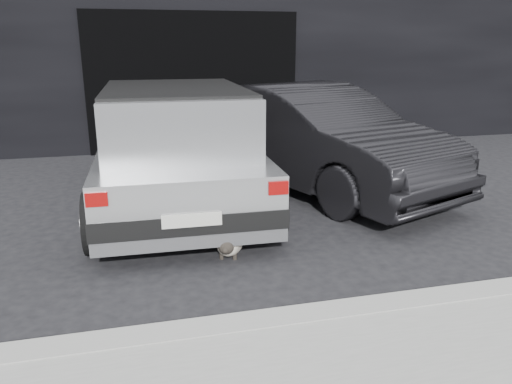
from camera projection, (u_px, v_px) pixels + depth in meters
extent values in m
plane|color=black|center=(157.00, 221.00, 5.92)|extent=(80.00, 80.00, 0.00)
cube|color=black|center=(181.00, 21.00, 11.01)|extent=(34.00, 4.00, 5.00)
cube|color=black|center=(194.00, 83.00, 9.49)|extent=(4.00, 0.10, 2.60)
cube|color=gray|center=(313.00, 319.00, 3.72)|extent=(18.00, 0.25, 0.12)
cube|color=#B4B6B9|center=(176.00, 165.00, 6.46)|extent=(1.94, 4.16, 0.65)
cube|color=#B4B6B9|center=(175.00, 116.00, 6.08)|extent=(1.68, 2.78, 0.65)
cube|color=black|center=(175.00, 116.00, 6.08)|extent=(1.69, 2.68, 0.53)
cube|color=black|center=(191.00, 223.00, 4.64)|extent=(1.86, 0.22, 0.19)
cube|color=black|center=(168.00, 143.00, 8.34)|extent=(1.86, 0.22, 0.19)
cube|color=silver|center=(192.00, 220.00, 4.53)|extent=(0.55, 0.03, 0.13)
cube|color=#8C0707|center=(96.00, 199.00, 4.30)|extent=(0.19, 0.04, 0.13)
cube|color=#8C0707|center=(278.00, 188.00, 4.64)|extent=(0.19, 0.04, 0.13)
cube|color=black|center=(174.00, 88.00, 5.98)|extent=(1.68, 2.51, 0.03)
cylinder|color=black|center=(96.00, 223.00, 4.95)|extent=(0.25, 0.64, 0.63)
cylinder|color=slate|center=(83.00, 224.00, 4.93)|extent=(0.03, 0.35, 0.35)
cylinder|color=black|center=(271.00, 210.00, 5.33)|extent=(0.25, 0.64, 0.63)
cylinder|color=slate|center=(283.00, 209.00, 5.35)|extent=(0.03, 0.35, 0.35)
cylinder|color=black|center=(112.00, 159.00, 7.66)|extent=(0.25, 0.64, 0.63)
cylinder|color=slate|center=(103.00, 160.00, 7.64)|extent=(0.03, 0.35, 0.35)
cylinder|color=black|center=(227.00, 154.00, 8.04)|extent=(0.25, 0.64, 0.63)
cylinder|color=slate|center=(235.00, 153.00, 8.06)|extent=(0.03, 0.35, 0.35)
imported|color=black|center=(314.00, 137.00, 7.15)|extent=(3.05, 4.71, 1.47)
ellipsoid|color=beige|center=(230.00, 243.00, 5.00)|extent=(0.42, 0.58, 0.20)
ellipsoid|color=beige|center=(228.00, 245.00, 4.87)|extent=(0.29, 0.29, 0.19)
ellipsoid|color=black|center=(226.00, 248.00, 4.73)|extent=(0.18, 0.17, 0.13)
sphere|color=black|center=(225.00, 251.00, 4.67)|extent=(0.06, 0.06, 0.06)
cone|color=black|center=(230.00, 241.00, 4.72)|extent=(0.06, 0.07, 0.07)
cone|color=black|center=(222.00, 241.00, 4.73)|extent=(0.06, 0.07, 0.07)
cylinder|color=black|center=(235.00, 256.00, 4.87)|extent=(0.04, 0.04, 0.07)
cylinder|color=black|center=(222.00, 256.00, 4.88)|extent=(0.04, 0.04, 0.07)
cylinder|color=black|center=(239.00, 244.00, 5.16)|extent=(0.04, 0.04, 0.07)
cylinder|color=black|center=(226.00, 244.00, 5.17)|extent=(0.04, 0.04, 0.07)
cylinder|color=black|center=(234.00, 235.00, 5.28)|extent=(0.04, 0.29, 0.09)
ellipsoid|color=silver|center=(122.00, 230.00, 5.21)|extent=(0.56, 0.40, 0.22)
ellipsoid|color=silver|center=(133.00, 225.00, 5.26)|extent=(0.28, 0.28, 0.19)
ellipsoid|color=silver|center=(145.00, 216.00, 5.31)|extent=(0.17, 0.18, 0.13)
sphere|color=silver|center=(150.00, 216.00, 5.34)|extent=(0.06, 0.06, 0.06)
cone|color=silver|center=(142.00, 210.00, 5.32)|extent=(0.07, 0.06, 0.07)
cone|color=silver|center=(144.00, 212.00, 5.26)|extent=(0.07, 0.06, 0.07)
cylinder|color=silver|center=(134.00, 234.00, 5.36)|extent=(0.04, 0.04, 0.13)
cylinder|color=silver|center=(138.00, 237.00, 5.26)|extent=(0.04, 0.04, 0.13)
cylinder|color=silver|center=(106.00, 239.00, 5.21)|extent=(0.04, 0.04, 0.13)
cylinder|color=silver|center=(110.00, 243.00, 5.11)|extent=(0.04, 0.04, 0.13)
cylinder|color=silver|center=(95.00, 239.00, 5.08)|extent=(0.24, 0.20, 0.08)
ellipsoid|color=gray|center=(113.00, 230.00, 5.13)|extent=(0.22, 0.19, 0.09)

